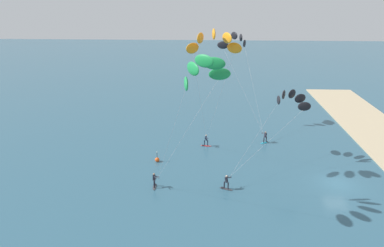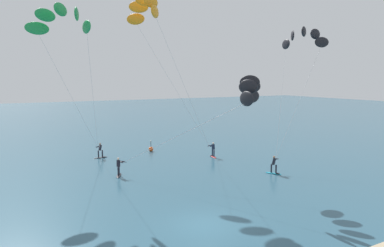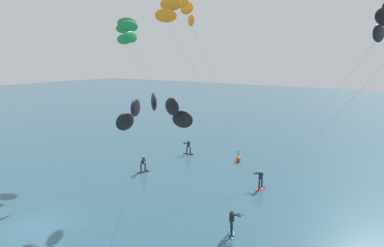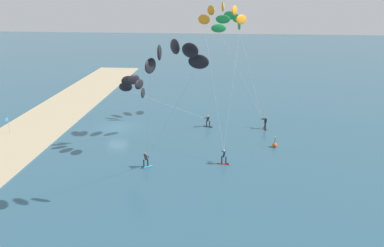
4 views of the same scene
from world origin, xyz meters
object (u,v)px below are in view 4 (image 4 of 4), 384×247
(kitesurfer_nearshore, at_px, (138,87))
(kitesurfer_downwind, at_px, (231,25))
(kitesurfer_mid_water, at_px, (223,19))
(marker_buoy, at_px, (275,145))
(kitesurfer_far_out, at_px, (173,62))
(beach_flag, at_px, (7,122))

(kitesurfer_nearshore, relative_size, kitesurfer_downwind, 0.72)
(kitesurfer_mid_water, xyz_separation_m, marker_buoy, (2.60, 6.65, -14.34))
(kitesurfer_far_out, xyz_separation_m, kitesurfer_downwind, (-23.82, 4.45, 0.69))
(kitesurfer_nearshore, distance_m, beach_flag, 19.11)
(kitesurfer_far_out, relative_size, beach_flag, 6.51)
(kitesurfer_mid_water, distance_m, kitesurfer_downwind, 7.60)
(kitesurfer_downwind, relative_size, beach_flag, 6.86)
(beach_flag, bearing_deg, marker_buoy, 88.45)
(kitesurfer_downwind, xyz_separation_m, marker_buoy, (10.01, 5.62, -12.99))
(kitesurfer_nearshore, xyz_separation_m, kitesurfer_mid_water, (-4.28, 9.24, 7.17))
(kitesurfer_nearshore, relative_size, marker_buoy, 7.83)
(kitesurfer_nearshore, bearing_deg, beach_flag, -98.18)
(kitesurfer_nearshore, height_order, kitesurfer_far_out, kitesurfer_far_out)
(marker_buoy, bearing_deg, kitesurfer_far_out, -36.10)
(kitesurfer_nearshore, bearing_deg, marker_buoy, 96.03)
(kitesurfer_downwind, height_order, marker_buoy, kitesurfer_downwind)
(kitesurfer_nearshore, xyz_separation_m, kitesurfer_far_out, (12.14, 5.82, 5.13))
(kitesurfer_nearshore, height_order, kitesurfer_mid_water, kitesurfer_mid_water)
(kitesurfer_nearshore, bearing_deg, kitesurfer_mid_water, 114.82)
(beach_flag, bearing_deg, kitesurfer_downwind, 107.81)
(kitesurfer_mid_water, bearing_deg, kitesurfer_nearshore, -65.18)
(marker_buoy, bearing_deg, kitesurfer_downwind, -150.67)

